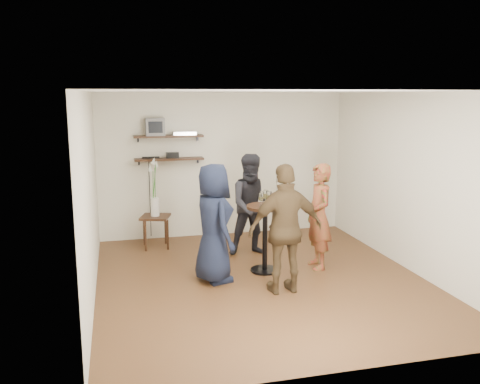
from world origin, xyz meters
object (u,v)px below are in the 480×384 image
(person_dark, at_px, (253,205))
(dvd_deck, at_px, (184,133))
(side_table, at_px, (155,221))
(person_navy, at_px, (213,223))
(crt_monitor, at_px, (155,127))
(radio, at_px, (172,155))
(drinks_table, at_px, (265,229))
(person_plaid, at_px, (319,216))
(person_brown, at_px, (286,229))

(person_dark, bearing_deg, dvd_deck, 130.34)
(side_table, distance_m, person_navy, 1.94)
(dvd_deck, height_order, person_navy, dvd_deck)
(crt_monitor, height_order, radio, crt_monitor)
(crt_monitor, bearing_deg, person_navy, -75.37)
(drinks_table, relative_size, person_dark, 0.60)
(radio, bearing_deg, person_plaid, -47.14)
(side_table, relative_size, drinks_table, 0.58)
(radio, height_order, person_navy, person_navy)
(dvd_deck, relative_size, drinks_table, 0.40)
(dvd_deck, bearing_deg, side_table, -142.69)
(dvd_deck, relative_size, side_table, 0.70)
(side_table, bearing_deg, dvd_deck, 37.31)
(radio, relative_size, person_plaid, 0.14)
(side_table, xyz_separation_m, person_plaid, (2.28, -1.62, 0.33))
(dvd_deck, height_order, drinks_table, dvd_deck)
(radio, height_order, drinks_table, radio)
(radio, relative_size, person_dark, 0.13)
(side_table, bearing_deg, crt_monitor, 80.40)
(radio, relative_size, person_brown, 0.13)
(crt_monitor, distance_m, drinks_table, 2.82)
(person_plaid, height_order, person_dark, person_dark)
(drinks_table, xyz_separation_m, person_plaid, (0.82, -0.03, 0.15))
(person_dark, distance_m, person_brown, 1.64)
(drinks_table, xyz_separation_m, person_navy, (-0.80, -0.20, 0.19))
(crt_monitor, xyz_separation_m, side_table, (-0.07, -0.44, -1.56))
(dvd_deck, bearing_deg, person_navy, -88.03)
(person_plaid, bearing_deg, dvd_deck, -138.74)
(drinks_table, distance_m, person_navy, 0.84)
(drinks_table, bearing_deg, person_brown, -87.77)
(crt_monitor, relative_size, drinks_table, 0.32)
(dvd_deck, relative_size, person_dark, 0.24)
(radio, xyz_separation_m, person_plaid, (1.91, -2.06, -0.73))
(crt_monitor, distance_m, person_plaid, 3.26)
(side_table, xyz_separation_m, person_navy, (0.66, -1.79, 0.37))
(radio, bearing_deg, person_brown, -68.53)
(drinks_table, relative_size, person_brown, 0.58)
(drinks_table, height_order, person_navy, person_navy)
(side_table, xyz_separation_m, person_dark, (1.50, -0.77, 0.36))
(radio, bearing_deg, person_dark, -46.89)
(drinks_table, distance_m, person_dark, 0.84)
(radio, distance_m, person_plaid, 2.90)
(person_navy, bearing_deg, dvd_deck, -11.82)
(dvd_deck, distance_m, person_navy, 2.48)
(drinks_table, bearing_deg, dvd_deck, 113.26)
(person_navy, xyz_separation_m, person_brown, (0.83, -0.63, 0.03))
(person_plaid, distance_m, person_navy, 1.63)
(person_plaid, bearing_deg, drinks_table, -90.00)
(radio, bearing_deg, dvd_deck, 0.00)
(person_brown, bearing_deg, drinks_table, -90.00)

